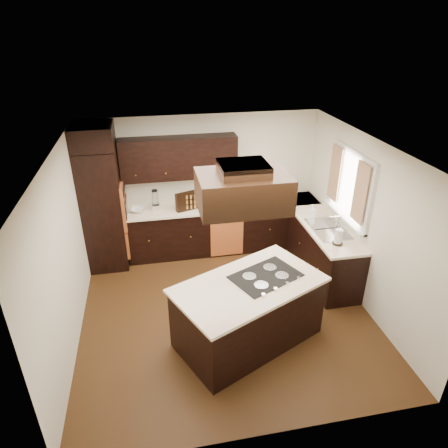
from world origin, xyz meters
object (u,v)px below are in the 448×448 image
Objects in this scene: oven_column at (103,209)px; island at (248,313)px; spice_rack at (187,201)px; range_hood at (243,191)px.

island is (1.96, -2.37, -0.62)m from oven_column.
oven_column is 5.32× the size of spice_rack.
oven_column is 2.02× the size of range_hood.
spice_rack is at bearing 77.79° from island.
spice_rack is at bearing -0.14° from oven_column.
spice_rack reaches higher than island.
range_hood reaches higher than spice_rack.
oven_column reaches higher than island.
oven_column is at bearing 129.74° from range_hood.
range_hood reaches higher than island.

